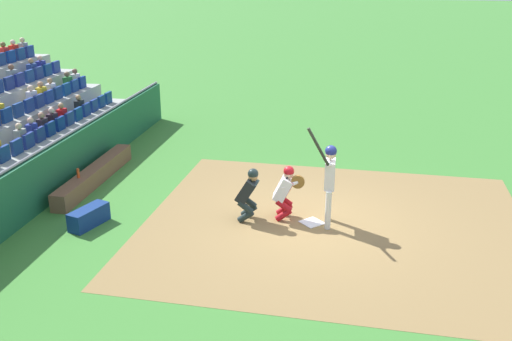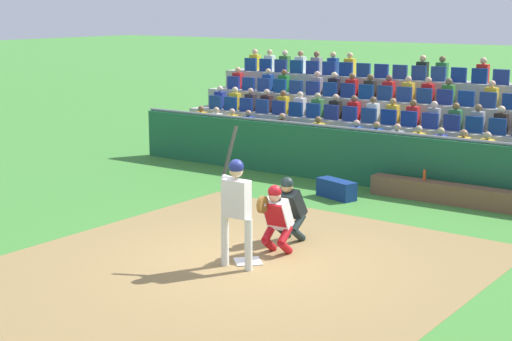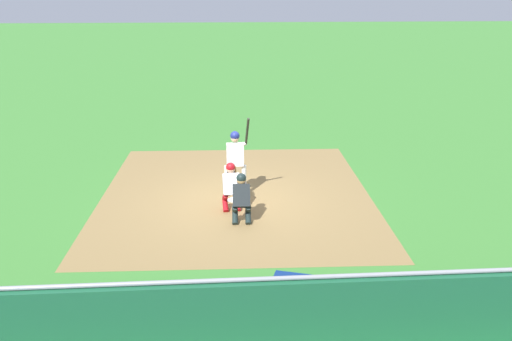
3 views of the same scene
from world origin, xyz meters
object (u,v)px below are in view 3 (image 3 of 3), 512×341
at_px(batter_at_plate, 236,156).
at_px(catcher_crouching, 231,184).
at_px(dugout_bench, 160,326).
at_px(water_bottle_on_bench, 208,308).
at_px(equipment_duffel_bag, 300,288).
at_px(home_plate_umpire, 241,196).
at_px(home_plate_marker, 237,200).

distance_m(batter_at_plate, catcher_crouching, 1.07).
relative_size(dugout_bench, water_bottle_on_bench, 16.68).
xyz_separation_m(dugout_bench, water_bottle_on_bench, (0.79, -0.04, 0.34)).
distance_m(catcher_crouching, equipment_duffel_bag, 4.41).
bearing_deg(home_plate_umpire, home_plate_marker, 92.78).
bearing_deg(water_bottle_on_bench, batter_at_plate, 83.85).
distance_m(batter_at_plate, dugout_bench, 6.43).
relative_size(batter_at_plate, water_bottle_on_bench, 9.60).
relative_size(batter_at_plate, equipment_duffel_bag, 2.35).
relative_size(batter_at_plate, home_plate_umpire, 1.84).
xyz_separation_m(batter_at_plate, water_bottle_on_bench, (-0.67, -6.23, -0.60)).
bearing_deg(home_plate_umpire, equipment_duffel_bag, -74.92).
distance_m(home_plate_marker, equipment_duffel_bag, 4.96).
relative_size(home_plate_marker, dugout_bench, 0.11).
xyz_separation_m(home_plate_marker, home_plate_umpire, (0.07, -1.43, 0.67)).
bearing_deg(batter_at_plate, home_plate_umpire, -87.65).
distance_m(home_plate_marker, catcher_crouching, 0.95).
xyz_separation_m(batter_at_plate, home_plate_umpire, (0.07, -1.77, -0.47)).
relative_size(batter_at_plate, catcher_crouching, 1.80).
height_order(water_bottle_on_bench, equipment_duffel_bag, water_bottle_on_bench).
height_order(home_plate_marker, home_plate_umpire, home_plate_umpire).
bearing_deg(water_bottle_on_bench, home_plate_umpire, 80.54).
height_order(dugout_bench, equipment_duffel_bag, dugout_bench).
distance_m(home_plate_marker, water_bottle_on_bench, 5.96).
bearing_deg(equipment_duffel_bag, water_bottle_on_bench, -130.13).
bearing_deg(dugout_bench, home_plate_umpire, 70.86).
height_order(home_plate_marker, equipment_duffel_bag, equipment_duffel_bag).
bearing_deg(batter_at_plate, equipment_duffel_bag, -79.15).
height_order(home_plate_marker, water_bottle_on_bench, water_bottle_on_bench).
distance_m(batter_at_plate, home_plate_umpire, 1.83).
bearing_deg(equipment_duffel_bag, home_plate_marker, 119.36).
bearing_deg(batter_at_plate, dugout_bench, -103.29).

